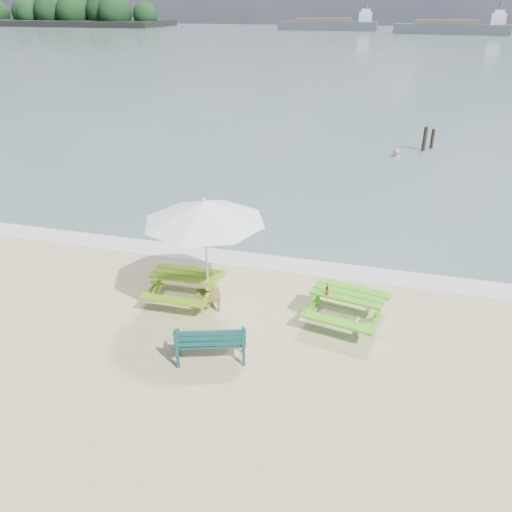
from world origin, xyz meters
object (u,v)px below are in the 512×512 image
(picnic_table_left, at_px, (185,287))
(swimmer, at_px, (395,166))
(picnic_table_right, at_px, (347,307))
(side_table, at_px, (209,300))
(beer_bottle, at_px, (327,291))
(park_bench, at_px, (211,349))
(patio_umbrella, at_px, (204,211))

(picnic_table_left, distance_m, swimmer, 15.11)
(picnic_table_right, bearing_deg, picnic_table_left, -178.65)
(side_table, xyz_separation_m, beer_bottle, (2.75, 0.04, 0.66))
(picnic_table_left, distance_m, park_bench, 2.41)
(picnic_table_left, relative_size, swimmer, 1.04)
(park_bench, relative_size, patio_umbrella, 0.41)
(beer_bottle, height_order, swimmer, beer_bottle)
(park_bench, bearing_deg, picnic_table_right, 39.95)
(park_bench, xyz_separation_m, patio_umbrella, (-0.72, 1.84, 2.18))
(beer_bottle, bearing_deg, patio_umbrella, -179.18)
(park_bench, distance_m, patio_umbrella, 2.94)
(patio_umbrella, relative_size, swimmer, 2.11)
(picnic_table_right, xyz_separation_m, beer_bottle, (-0.45, -0.20, 0.48))
(patio_umbrella, height_order, swimmer, patio_umbrella)
(picnic_table_right, relative_size, beer_bottle, 7.38)
(picnic_table_right, height_order, side_table, picnic_table_right)
(picnic_table_right, relative_size, patio_umbrella, 0.57)
(picnic_table_right, xyz_separation_m, patio_umbrella, (-3.20, -0.24, 2.08))
(picnic_table_left, bearing_deg, beer_bottle, -1.85)
(picnic_table_left, xyz_separation_m, patio_umbrella, (0.64, -0.15, 2.09))
(picnic_table_left, height_order, patio_umbrella, patio_umbrella)
(picnic_table_right, xyz_separation_m, park_bench, (-2.48, -2.08, -0.10))
(picnic_table_right, relative_size, park_bench, 1.38)
(park_bench, distance_m, beer_bottle, 2.83)
(side_table, height_order, beer_bottle, beer_bottle)
(picnic_table_left, height_order, side_table, picnic_table_left)
(park_bench, relative_size, beer_bottle, 5.34)
(side_table, distance_m, beer_bottle, 2.83)
(beer_bottle, bearing_deg, swimmer, 84.76)
(picnic_table_left, distance_m, beer_bottle, 3.43)
(beer_bottle, xyz_separation_m, swimmer, (1.32, 14.44, -1.30))
(picnic_table_right, xyz_separation_m, side_table, (-3.20, -0.24, -0.18))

